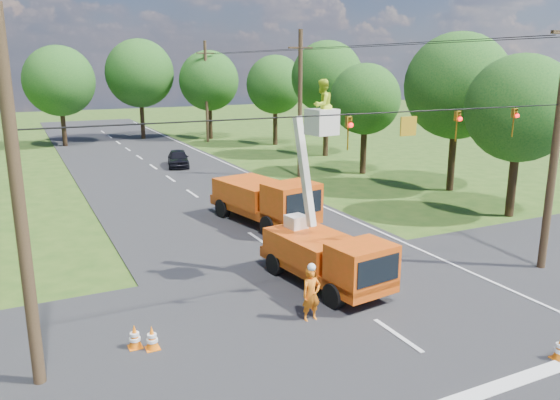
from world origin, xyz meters
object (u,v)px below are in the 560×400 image
ground_worker (311,294)px  pole_right_far (206,91)px  bucket_truck (327,244)px  tree_right_d (327,77)px  traffic_cone_7 (260,192)px  tree_right_c (365,99)px  traffic_cone_1 (560,348)px  tree_right_e (275,85)px  pole_right_mid (300,103)px  traffic_cone_4 (152,338)px  tree_right_a (520,109)px  traffic_cone_5 (135,337)px  tree_right_b (457,86)px  tree_far_a (59,81)px  traffic_cone_3 (311,222)px  pole_right_near (557,137)px  second_truck (266,199)px  distant_car (178,158)px  tree_far_c (209,81)px  pole_left (19,209)px

ground_worker → pole_right_far: (10.26, 39.98, 4.24)m
bucket_truck → tree_right_d: bearing=51.9°
traffic_cone_7 → tree_right_c: bearing=20.2°
traffic_cone_1 → pole_right_far: pole_right_far is taller
bucket_truck → tree_right_e: tree_right_e is taller
ground_worker → pole_right_mid: 22.86m
tree_right_e → traffic_cone_4: bearing=-120.5°
tree_right_a → tree_right_e: bearing=89.4°
ground_worker → traffic_cone_1: (4.83, -4.98, -0.51)m
bucket_truck → traffic_cone_5: bucket_truck is taller
pole_right_mid → tree_right_b: size_ratio=1.04×
traffic_cone_1 → tree_right_d: 34.63m
traffic_cone_1 → tree_far_a: bearing=99.5°
traffic_cone_3 → pole_right_near: bearing=-56.4°
pole_right_near → tree_right_b: 13.71m
traffic_cone_1 → pole_right_mid: 25.98m
ground_worker → tree_right_d: (16.56, 26.98, 5.81)m
traffic_cone_3 → pole_right_mid: bearing=64.4°
pole_right_near → tree_far_a: pole_right_near is taller
second_truck → traffic_cone_3: 2.56m
second_truck → tree_far_a: tree_far_a is taller
distant_car → traffic_cone_5: (-8.84, -26.76, -0.30)m
traffic_cone_4 → tree_right_a: size_ratio=0.09×
tree_far_c → traffic_cone_4: bearing=-111.1°
tree_right_a → tree_right_b: bearing=76.0°
pole_left → ground_worker: bearing=0.2°
traffic_cone_1 → tree_right_c: tree_right_c is taller
traffic_cone_1 → traffic_cone_4: (-9.66, 5.35, 0.00)m
traffic_cone_5 → tree_far_c: tree_far_c is taller
tree_right_c → traffic_cone_4: bearing=-136.8°
bucket_truck → distant_car: bucket_truck is taller
traffic_cone_7 → tree_right_b: (11.60, -3.39, 6.08)m
traffic_cone_3 → tree_right_a: size_ratio=0.09×
pole_right_near → tree_right_d: bearing=76.9°
bucket_truck → traffic_cone_5: 7.34m
traffic_cone_5 → traffic_cone_7: same height
bucket_truck → pole_right_near: size_ratio=0.72×
traffic_cone_3 → pole_right_near: pole_right_near is taller
tree_right_e → tree_right_a: bearing=-90.6°
traffic_cone_4 → pole_right_far: bearing=69.1°
tree_right_d → tree_far_c: 15.92m
pole_right_far → tree_right_c: 21.52m
tree_right_e → bucket_truck: bearing=-112.7°
traffic_cone_1 → tree_right_a: (10.43, 10.96, 5.20)m
ground_worker → tree_far_a: size_ratio=0.18×
traffic_cone_7 → pole_right_near: (5.10, -15.39, 4.75)m
tree_right_b → tree_right_c: (-1.80, 7.00, -1.12)m
ground_worker → tree_far_c: tree_far_c is taller
traffic_cone_5 → pole_left: size_ratio=0.08×
pole_left → tree_right_a: size_ratio=1.09×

